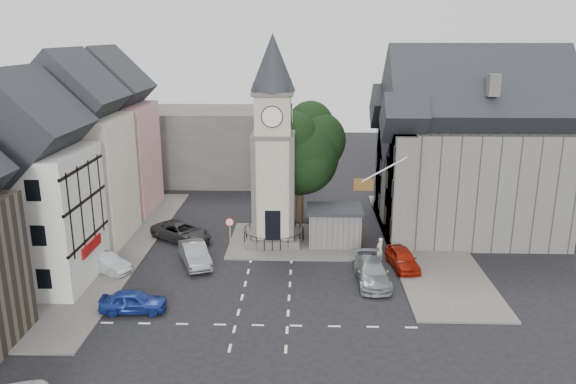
{
  "coord_description": "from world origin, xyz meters",
  "views": [
    {
      "loc": [
        2.41,
        -34.42,
        16.23
      ],
      "look_at": [
        1.22,
        5.0,
        5.02
      ],
      "focal_mm": 35.0,
      "sensor_mm": 36.0,
      "label": 1
    }
  ],
  "objects_px": {
    "car_west_blue": "(133,301)",
    "pedestrian": "(380,249)",
    "stone_shelter": "(334,226)",
    "clock_tower": "(273,142)",
    "car_east_red": "(402,259)"
  },
  "relations": [
    {
      "from": "car_west_blue",
      "to": "car_east_red",
      "type": "height_order",
      "value": "car_east_red"
    },
    {
      "from": "car_west_blue",
      "to": "car_east_red",
      "type": "distance_m",
      "value": 18.68
    },
    {
      "from": "clock_tower",
      "to": "pedestrian",
      "type": "xyz_separation_m",
      "value": [
        8.0,
        -3.67,
        -7.23
      ]
    },
    {
      "from": "clock_tower",
      "to": "pedestrian",
      "type": "distance_m",
      "value": 11.39
    },
    {
      "from": "car_west_blue",
      "to": "car_east_red",
      "type": "relative_size",
      "value": 0.95
    },
    {
      "from": "stone_shelter",
      "to": "car_east_red",
      "type": "distance_m",
      "value": 6.54
    },
    {
      "from": "clock_tower",
      "to": "car_east_red",
      "type": "relative_size",
      "value": 3.86
    },
    {
      "from": "clock_tower",
      "to": "car_west_blue",
      "type": "bearing_deg",
      "value": -122.94
    },
    {
      "from": "car_west_blue",
      "to": "pedestrian",
      "type": "xyz_separation_m",
      "value": [
        15.82,
        8.4,
        0.21
      ]
    },
    {
      "from": "car_east_red",
      "to": "stone_shelter",
      "type": "bearing_deg",
      "value": 127.82
    },
    {
      "from": "car_west_blue",
      "to": "car_east_red",
      "type": "bearing_deg",
      "value": -70.93
    },
    {
      "from": "clock_tower",
      "to": "car_east_red",
      "type": "distance_m",
      "value": 13.01
    },
    {
      "from": "stone_shelter",
      "to": "clock_tower",
      "type": "bearing_deg",
      "value": 174.16
    },
    {
      "from": "clock_tower",
      "to": "pedestrian",
      "type": "relative_size",
      "value": 9.15
    },
    {
      "from": "car_west_blue",
      "to": "pedestrian",
      "type": "bearing_deg",
      "value": -65.22
    }
  ]
}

